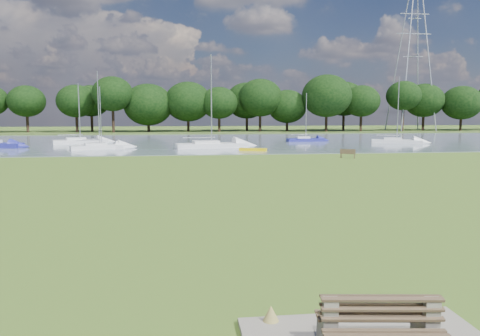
{
  "coord_description": "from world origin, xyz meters",
  "views": [
    {
      "loc": [
        -3.11,
        -20.76,
        3.97
      ],
      "look_at": [
        -0.74,
        -2.0,
        1.69
      ],
      "focal_mm": 35.0,
      "sensor_mm": 36.0,
      "label": 1
    }
  ],
  "objects": [
    {
      "name": "ground",
      "position": [
        0.0,
        0.0,
        0.0
      ],
      "size": [
        220.0,
        220.0,
        0.0
      ],
      "primitive_type": "plane",
      "color": "#586A29"
    },
    {
      "name": "river",
      "position": [
        0.0,
        42.0,
        0.0
      ],
      "size": [
        220.0,
        40.0,
        0.1
      ],
      "primitive_type": "cube",
      "color": "slate",
      "rests_on": "ground"
    },
    {
      "name": "far_bank",
      "position": [
        0.0,
        72.0,
        0.0
      ],
      "size": [
        220.0,
        20.0,
        0.4
      ],
      "primitive_type": "cube",
      "color": "#4C6626",
      "rests_on": "ground"
    },
    {
      "name": "bench_pair",
      "position": [
        0.0,
        -14.0,
        0.52
      ],
      "size": [
        2.06,
        1.38,
        1.04
      ],
      "rotation": [
        0.0,
        0.0,
        -0.13
      ],
      "color": "gray",
      "rests_on": "concrete_pad"
    },
    {
      "name": "riverbank_bench",
      "position": [
        11.08,
        17.69,
        0.4
      ],
      "size": [
        1.34,
        0.9,
        0.8
      ],
      "rotation": [
        0.0,
        0.0,
        -0.43
      ],
      "color": "brown",
      "rests_on": "ground"
    },
    {
      "name": "kayak",
      "position": [
        4.07,
        25.67,
        0.19
      ],
      "size": [
        2.82,
        1.6,
        0.28
      ],
      "primitive_type": "cube",
      "rotation": [
        0.0,
        0.0,
        -0.37
      ],
      "color": "yellow",
      "rests_on": "river"
    },
    {
      "name": "pylon",
      "position": [
        43.43,
        70.0,
        19.98
      ],
      "size": [
        7.28,
        5.1,
        31.73
      ],
      "color": "#9EA1AA",
      "rests_on": "far_bank"
    },
    {
      "name": "tree_line",
      "position": [
        -2.26,
        68.0,
        6.22
      ],
      "size": [
        137.72,
        8.64,
        10.46
      ],
      "color": "black",
      "rests_on": "far_bank"
    },
    {
      "name": "sailboat_0",
      "position": [
        23.55,
        34.61,
        0.48
      ],
      "size": [
        6.22,
        3.91,
        8.19
      ],
      "rotation": [
        0.0,
        0.0,
        -0.4
      ],
      "color": "white",
      "rests_on": "river"
    },
    {
      "name": "sailboat_1",
      "position": [
        -15.44,
        38.52,
        0.52
      ],
      "size": [
        6.58,
        3.77,
        7.32
      ],
      "rotation": [
        0.0,
        0.0,
        0.34
      ],
      "color": "white",
      "rests_on": "river"
    },
    {
      "name": "sailboat_3",
      "position": [
        13.25,
        39.59,
        0.45
      ],
      "size": [
        5.01,
        1.63,
        6.37
      ],
      "rotation": [
        0.0,
        0.0,
        0.05
      ],
      "color": "navy",
      "rests_on": "river"
    },
    {
      "name": "sailboat_5",
      "position": [
        -11.67,
        29.74,
        0.46
      ],
      "size": [
        6.11,
        3.45,
        8.07
      ],
      "rotation": [
        0.0,
        0.0,
        0.33
      ],
      "color": "white",
      "rests_on": "river"
    },
    {
      "name": "sailboat_6",
      "position": [
        0.1,
        29.83,
        0.54
      ],
      "size": [
        7.99,
        3.39,
        9.98
      ],
      "rotation": [
        0.0,
        0.0,
        0.16
      ],
      "color": "white",
      "rests_on": "river"
    },
    {
      "name": "sailboat_8",
      "position": [
        -11.57,
        30.33,
        0.45
      ],
      "size": [
        5.08,
        1.93,
        6.54
      ],
      "rotation": [
        0.0,
        0.0,
        -0.11
      ],
      "color": "white",
      "rests_on": "river"
    }
  ]
}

